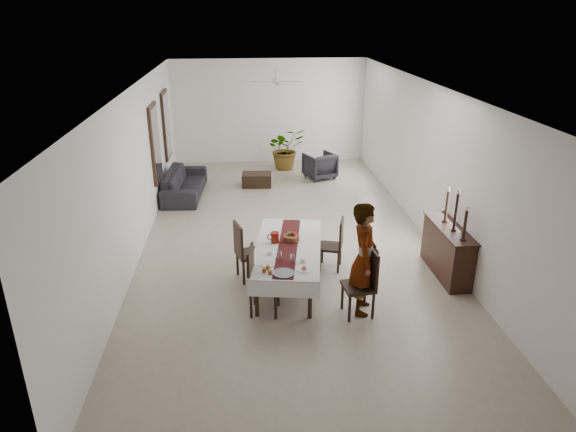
{
  "coord_description": "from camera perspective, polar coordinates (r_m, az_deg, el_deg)",
  "views": [
    {
      "loc": [
        -0.92,
        -10.06,
        4.6
      ],
      "look_at": [
        -0.1,
        -1.35,
        1.05
      ],
      "focal_mm": 32.0,
      "sensor_mm": 36.0,
      "label": 1
    }
  ],
  "objects": [
    {
      "name": "armchair",
      "position": [
        14.94,
        3.55,
        5.61
      ],
      "size": [
        1.04,
        1.05,
        0.74
      ],
      "primitive_type": "imported",
      "rotation": [
        0.0,
        0.0,
        3.54
      ],
      "color": "#2B282E",
      "rests_on": "floor"
    },
    {
      "name": "chair_right_near_leg_br",
      "position": [
        8.53,
        6.06,
        -8.84
      ],
      "size": [
        0.05,
        0.05,
        0.47
      ],
      "primitive_type": "cylinder",
      "rotation": [
        0.0,
        0.0,
        0.1
      ],
      "color": "black",
      "rests_on": "floor"
    },
    {
      "name": "plate_near_right",
      "position": [
        8.21,
        1.81,
        -5.98
      ],
      "size": [
        0.23,
        0.23,
        0.01
      ],
      "primitive_type": "cylinder",
      "color": "white",
      "rests_on": "tablecloth_top"
    },
    {
      "name": "candlestick_mid_base",
      "position": [
        9.54,
        17.92,
        -1.46
      ],
      "size": [
        0.1,
        0.1,
        0.03
      ],
      "primitive_type": "cylinder",
      "color": "black",
      "rests_on": "sideboard_top"
    },
    {
      "name": "fruit_red",
      "position": [
        9.18,
        0.57,
        -2.01
      ],
      "size": [
        0.09,
        0.09,
        0.09
      ],
      "primitive_type": "sphere",
      "color": "#A21510",
      "rests_on": "fruit_basket"
    },
    {
      "name": "wall_left",
      "position": [
        10.7,
        -16.41,
        4.9
      ],
      "size": [
        0.02,
        12.0,
        3.2
      ],
      "primitive_type": "cube",
      "color": "white",
      "rests_on": "floor"
    },
    {
      "name": "candlestick_near_base",
      "position": [
        9.2,
        18.86,
        -2.46
      ],
      "size": [
        0.1,
        0.1,
        0.03
      ],
      "primitive_type": "cylinder",
      "color": "black",
      "rests_on": "sideboard_top"
    },
    {
      "name": "candlestick_mid_shaft",
      "position": [
        9.41,
        18.16,
        0.47
      ],
      "size": [
        0.05,
        0.05,
        0.66
      ],
      "primitive_type": "cylinder",
      "color": "black",
      "rests_on": "candlestick_mid_base"
    },
    {
      "name": "chair_left_near_seat",
      "position": [
        8.28,
        -2.62,
        -7.61
      ],
      "size": [
        0.56,
        0.56,
        0.05
      ],
      "primitive_type": "cube",
      "rotation": [
        0.0,
        0.0,
        -1.75
      ],
      "color": "black",
      "rests_on": "chair_left_near_leg_fl"
    },
    {
      "name": "teacup_right",
      "position": [
        8.45,
        1.68,
        -4.93
      ],
      "size": [
        0.09,
        0.09,
        0.06
      ],
      "primitive_type": "cylinder",
      "color": "silver",
      "rests_on": "saucer_right"
    },
    {
      "name": "chair_right_near_seat",
      "position": [
        8.3,
        7.81,
        -7.8
      ],
      "size": [
        0.52,
        0.52,
        0.05
      ],
      "primitive_type": "cube",
      "rotation": [
        0.0,
        0.0,
        1.67
      ],
      "color": "black",
      "rests_on": "chair_right_near_leg_fl"
    },
    {
      "name": "fan_blade_n",
      "position": [
        13.54,
        -1.48,
        14.89
      ],
      "size": [
        0.1,
        0.55,
        0.01
      ],
      "primitive_type": "cube",
      "color": "white",
      "rests_on": "fan_hub"
    },
    {
      "name": "wine_glass_mid",
      "position": [
        8.49,
        -0.9,
        -4.39
      ],
      "size": [
        0.07,
        0.07,
        0.16
      ],
      "primitive_type": "cylinder",
      "color": "silver",
      "rests_on": "tablecloth_top"
    },
    {
      "name": "pitcher_handle",
      "position": [
        9.11,
        -1.98,
        -2.37
      ],
      "size": [
        0.12,
        0.04,
        0.12
      ],
      "primitive_type": "torus",
      "rotation": [
        1.57,
        0.0,
        -0.16
      ],
      "color": "maroon",
      "rests_on": "red_pitcher"
    },
    {
      "name": "candlestick_mid_candle",
      "position": [
        9.29,
        18.43,
        2.59
      ],
      "size": [
        0.04,
        0.04,
        0.08
      ],
      "primitive_type": "cylinder",
      "color": "beige",
      "rests_on": "candlestick_mid_shaft"
    },
    {
      "name": "coffee_table",
      "position": [
        14.3,
        -3.48,
        4.06
      ],
      "size": [
        0.84,
        0.6,
        0.36
      ],
      "primitive_type": "cube",
      "rotation": [
        0.0,
        0.0,
        -0.08
      ],
      "color": "black",
      "rests_on": "floor"
    },
    {
      "name": "jam_jar_c",
      "position": [
        8.21,
        -2.25,
        -5.74
      ],
      "size": [
        0.06,
        0.06,
        0.07
      ],
      "primitive_type": "cylinder",
      "color": "#9A5F16",
      "rests_on": "tablecloth_top"
    },
    {
      "name": "tablecloth_drape_near",
      "position": [
        7.97,
        -0.61,
        -8.14
      ],
      "size": [
        1.12,
        0.19,
        0.29
      ],
      "primitive_type": "cube",
      "rotation": [
        0.0,
        0.0,
        -0.16
      ],
      "color": "white",
      "rests_on": "dining_table_top"
    },
    {
      "name": "tablecloth_drape_far",
      "position": [
        10.18,
        0.45,
        -1.12
      ],
      "size": [
        1.12,
        0.19,
        0.29
      ],
      "primitive_type": "cube",
      "rotation": [
        0.0,
        0.0,
        -0.16
      ],
      "color": "white",
      "rests_on": "dining_table_top"
    },
    {
      "name": "tablecloth_drape_right",
      "position": [
        9.04,
        3.56,
        -4.3
      ],
      "size": [
        0.41,
        2.45,
        0.29
      ],
      "primitive_type": "cube",
      "rotation": [
        0.0,
        0.0,
        -0.16
      ],
      "color": "white",
      "rests_on": "dining_table_top"
    },
    {
      "name": "plate_far_left",
      "position": [
        9.49,
        -1.66,
        -1.9
      ],
      "size": [
        0.23,
        0.23,
        0.01
      ],
      "primitive_type": "cylinder",
      "color": "white",
      "rests_on": "tablecloth_top"
    },
    {
      "name": "chair_right_near_back",
      "position": [
        8.21,
        9.36,
        -5.67
      ],
      "size": [
        0.09,
        0.48,
        0.6
      ],
      "primitive_type": "cube",
      "rotation": [
        0.0,
        0.0,
        1.67
      ],
      "color": "black",
      "rests_on": "chair_right_near_seat"
    },
    {
      "name": "table_leg_fl",
      "position": [
        8.26,
        -3.5,
        -9.04
      ],
      "size": [
        0.08,
        0.08,
        0.67
      ],
      "primitive_type": "cylinder",
      "rotation": [
        0.0,
        0.0,
        -0.16
      ],
      "color": "black",
      "rests_on": "floor"
    },
    {
      "name": "candlestick_near_candle",
      "position": [
        8.99,
        19.3,
        0.81
      ],
      "size": [
        0.04,
        0.04,
        0.08
      ],
      "primitive_type": "cylinder",
      "color": "beige",
      "rests_on": "candlestick_near_shaft"
    },
    {
      "name": "wine_glass_near",
      "position": [
        8.39,
        0.49,
        -4.72
      ],
      "size": [
        0.07,
        0.07,
        0.16
      ],
      "primitive_type": "cylinder",
      "color": "silver",
      "rests_on": "tablecloth_top"
    },
    {
      "name": "chair_right_near_leg_fr",
      "position": [
        8.64,
        8.54,
        -8.53
      ],
      "size": [
        0.05,
        0.05,
        0.47
      ],
      "primitive_type": "cylinder",
      "rotation": [
        0.0,
        0.0,
        0.1
      ],
      "color": "black",
      "rests_on": "floor"
    },
    {
      "name": "table_leg_br",
      "position": [
        10.14,
        2.79,
        -2.79
      ],
      "size": [
        0.08,
        0.08,
        0.67
      ],
      "primitive_type": "cylinder",
      "rotation": [
        0.0,
        0.0,
        -0.16
      ],
      "color": "black",
      "rests_on": "floor"
    },
    {
      "name": "chair_left_near_leg_fr",
      "position": [
        8.27,
        -4.14,
        -9.81
      ],
      "size": [
        0.06,
        0.06,
        0.48
      ],
      "primitive_type": "cylinder",
      "rotation": [
        0.0,
        0.0,
        -0.18
      ],
      "color": "black",
      "rests_on": "floor"
    },
    {
      "name": "jam_jar_a",
      "position": [
        8.07,
        -2.02,
        -6.26
      ],
      "size": [
        0.06,
        0.06,
        0.07
      ],
      "primitive_type": "cylinder",
      "color": "#904C15",
      "rests_on": "tablecloth_top"
    },
    {
      "name": "fan_blade_e",
      "position": [
        13.23,
        0.19,
        14.72
      ],
      "size": [
        0.55,
        0.1,
        0.01
      ],
      "primitive_type": "cube",
      "color": "silver",
      "rests_on": "fan_hub"
    },
    {
      "name": "chair_left_near_leg_fl",
      "position": [
        8.6,
        -3.74,
        -8.43
      ],
      "size": [
        0.06,
        0.06,
        0.48
      ],
      "primitive_type": "cylinder",
      "rotation": [
        0.0,
        0.0,
        -0.18
      ],
      "color": "black",
      "rests_on": "floor"
    },
    {
      "name": "fan_hub",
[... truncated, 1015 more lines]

